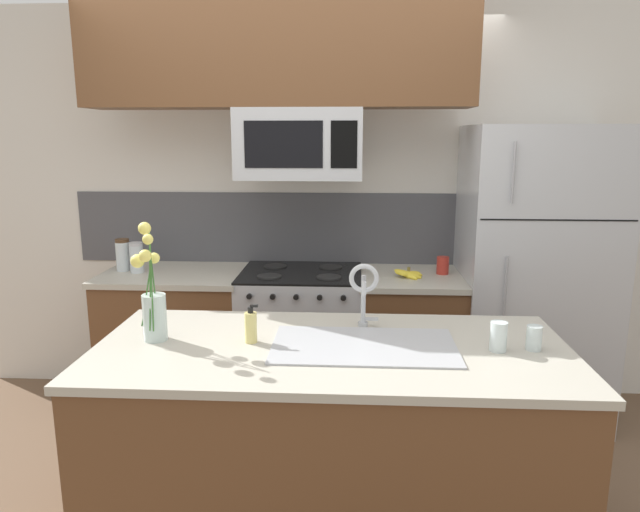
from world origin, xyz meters
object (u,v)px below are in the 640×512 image
Objects in this scene: refrigerator at (533,276)px; coffee_tin at (443,265)px; microwave at (300,144)px; banana_bunch at (409,274)px; storage_jar_tall at (123,255)px; storage_jar_medium at (137,258)px; drinking_glass at (498,336)px; dish_soap_bottle at (251,327)px; flower_vase at (153,305)px; spare_glass at (534,338)px; sink_faucet at (364,287)px; stove_range at (302,341)px.

refrigerator is 16.60× the size of coffee_tin.
microwave is 3.89× the size of banana_bunch.
storage_jar_tall is 0.12m from storage_jar_medium.
banana_bunch is at bearing 101.53° from drinking_glass.
flower_vase reaches higher than dish_soap_bottle.
drinking_glass is at bearing -78.47° from banana_bunch.
storage_jar_medium is 1.76× the size of coffee_tin.
refrigerator is at bearing -0.13° from storage_jar_tall.
microwave is at bearing -178.37° from refrigerator.
refrigerator is (1.44, 0.04, -0.80)m from microwave.
banana_bunch is at bearing -153.72° from coffee_tin.
coffee_tin is at bearing 97.52° from spare_glass.
storage_jar_tall is 0.42× the size of flower_vase.
microwave is 2.43× the size of sink_faucet.
flower_vase reaches higher than stove_range.
dish_soap_bottle reaches higher than spare_glass.
dish_soap_bottle is at bearing 179.01° from spare_glass.
stove_range is 1.64m from drinking_glass.
storage_jar_tall is 1.83m from banana_bunch.
refrigerator is 1.39m from drinking_glass.
drinking_glass is at bearing -172.37° from spare_glass.
storage_jar_medium is 1.60× the size of drinking_glass.
banana_bunch is at bearing -174.10° from refrigerator.
microwave is 1.65m from refrigerator.
banana_bunch is 1.74× the size of coffee_tin.
drinking_glass is (1.96, -1.25, -0.04)m from storage_jar_medium.
storage_jar_tall is at bearing 177.30° from banana_bunch.
dish_soap_bottle is (-0.77, -1.17, 0.05)m from banana_bunch.
sink_faucet is (0.37, -1.01, -0.61)m from microwave.
coffee_tin is at bearing 42.00° from flower_vase.
dish_soap_bottle is 0.43m from flower_vase.
storage_jar_tall is at bearing 117.06° from flower_vase.
storage_jar_medium reaches higher than spare_glass.
drinking_glass is at bearing -23.35° from sink_faucet.
drinking_glass is 0.15m from spare_glass.
spare_glass is at bearing -106.69° from refrigerator.
storage_jar_medium is (-1.05, 0.00, -0.71)m from microwave.
spare_glass reaches higher than banana_bunch.
refrigerator reaches higher than storage_jar_medium.
stove_range is at bearing 90.16° from microwave.
drinking_glass is at bearing -2.26° from dish_soap_bottle.
spare_glass is at bearing -30.15° from storage_jar_medium.
dish_soap_bottle is (-0.10, -1.23, 0.52)m from stove_range.
microwave is 1.24m from sink_faucet.
dish_soap_bottle is 0.33× the size of flower_vase.
refrigerator reaches higher than spare_glass.
banana_bunch reaches higher than stove_range.
drinking_glass reaches higher than banana_bunch.
coffee_tin is at bearing 2.07° from storage_jar_medium.
microwave reaches higher than storage_jar_tall.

